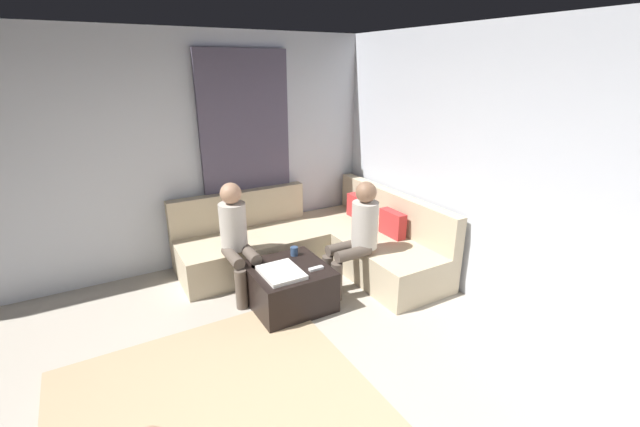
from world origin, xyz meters
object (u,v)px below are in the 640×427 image
Objects in this scene: sectional_couch at (319,243)px; coffee_mug at (294,251)px; game_remote at (316,268)px; person_on_couch_side at (237,236)px; ottoman at (289,286)px; person_on_couch_back at (357,233)px.

sectional_couch reaches higher than coffee_mug.
game_remote is 0.90m from person_on_couch_side.
person_on_couch_side is at bearing -139.57° from game_remote.
sectional_couch is 0.70m from coffee_mug.
ottoman is 0.63× the size of person_on_couch_side.
coffee_mug is 0.62m from person_on_couch_side.
ottoman is at bearing 84.74° from person_on_couch_back.
ottoman is 8.00× the size of coffee_mug.
coffee_mug is at bearing 140.71° from ottoman.
sectional_couch is 26.84× the size of coffee_mug.
game_remote is (0.18, 0.22, 0.22)m from ottoman.
sectional_couch is 2.12× the size of person_on_couch_back.
game_remote reaches higher than ottoman.
coffee_mug is at bearing 153.31° from person_on_couch_side.
coffee_mug is (0.41, -0.54, 0.19)m from sectional_couch.
person_on_couch_side reaches higher than sectional_couch.
game_remote is at bearing 5.71° from coffee_mug.
person_on_couch_back reaches higher than coffee_mug.
coffee_mug is at bearing 63.91° from person_on_couch_back.
sectional_couch is 3.36× the size of ottoman.
game_remote is (0.81, -0.50, 0.15)m from sectional_couch.
person_on_couch_back is (0.07, 0.78, 0.45)m from ottoman.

